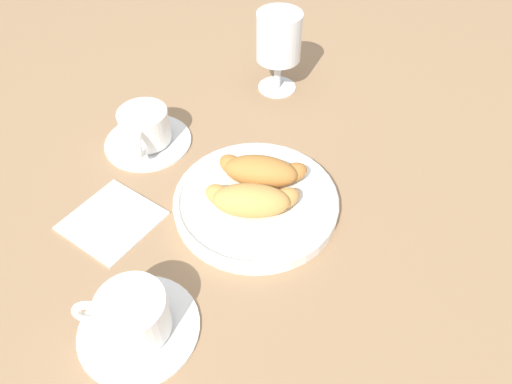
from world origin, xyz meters
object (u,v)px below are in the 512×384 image
at_px(pastry_plate, 256,201).
at_px(coffee_cup_near, 146,131).
at_px(croissant_small, 261,171).
at_px(coffee_cup_far, 134,318).
at_px(juice_glass_left, 279,41).
at_px(croissant_large, 251,200).
at_px(folded_napkin, 112,220).

distance_m(pastry_plate, coffee_cup_near, 0.22).
height_order(croissant_small, coffee_cup_far, croissant_small).
height_order(coffee_cup_near, juice_glass_left, juice_glass_left).
bearing_deg(coffee_cup_far, pastry_plate, 77.16).
relative_size(croissant_large, croissant_small, 0.97).
bearing_deg(folded_napkin, croissant_small, 38.48).
height_order(pastry_plate, folded_napkin, pastry_plate).
relative_size(croissant_small, folded_napkin, 1.21).
distance_m(croissant_small, coffee_cup_near, 0.21).
relative_size(croissant_large, coffee_cup_far, 0.95).
xyz_separation_m(coffee_cup_far, juice_glass_left, (-0.03, 0.50, 0.07)).
bearing_deg(croissant_small, coffee_cup_near, 172.80).
height_order(coffee_cup_far, folded_napkin, coffee_cup_far).
xyz_separation_m(croissant_large, coffee_cup_near, (-0.21, 0.08, -0.01)).
xyz_separation_m(juice_glass_left, folded_napkin, (-0.09, -0.38, -0.09)).
height_order(croissant_small, coffee_cup_near, croissant_small).
bearing_deg(coffee_cup_far, croissant_small, 79.82).
height_order(coffee_cup_far, juice_glass_left, juice_glass_left).
bearing_deg(pastry_plate, croissant_large, -81.83).
relative_size(croissant_large, juice_glass_left, 0.92).
relative_size(croissant_small, coffee_cup_far, 0.98).
distance_m(croissant_large, coffee_cup_near, 0.23).
relative_size(coffee_cup_near, folded_napkin, 1.24).
bearing_deg(pastry_plate, coffee_cup_far, -102.84).
height_order(pastry_plate, croissant_small, croissant_small).
xyz_separation_m(croissant_small, juice_glass_left, (-0.07, 0.25, 0.05)).
xyz_separation_m(croissant_large, croissant_small, (-0.01, 0.05, 0.00)).
height_order(croissant_large, coffee_cup_near, croissant_large).
bearing_deg(folded_napkin, coffee_cup_near, 104.55).
bearing_deg(coffee_cup_near, croissant_small, -7.20).
distance_m(pastry_plate, juice_glass_left, 0.30).
relative_size(croissant_large, folded_napkin, 1.18).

